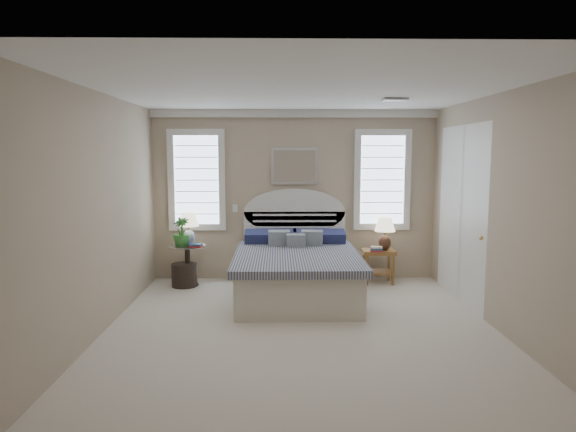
% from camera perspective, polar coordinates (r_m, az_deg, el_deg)
% --- Properties ---
extents(floor, '(4.50, 5.00, 0.01)m').
position_cam_1_polar(floor, '(6.03, 1.47, -12.56)').
color(floor, beige).
rests_on(floor, ground).
extents(ceiling, '(4.50, 5.00, 0.01)m').
position_cam_1_polar(ceiling, '(5.73, 1.56, 13.82)').
color(ceiling, white).
rests_on(ceiling, wall_back).
extents(wall_back, '(4.50, 0.02, 2.70)m').
position_cam_1_polar(wall_back, '(8.21, 0.71, 2.29)').
color(wall_back, tan).
rests_on(wall_back, floor).
extents(wall_left, '(0.02, 5.00, 2.70)m').
position_cam_1_polar(wall_left, '(6.06, -20.27, 0.22)').
color(wall_left, tan).
rests_on(wall_left, floor).
extents(wall_right, '(0.02, 5.00, 2.70)m').
position_cam_1_polar(wall_right, '(6.25, 22.59, 0.31)').
color(wall_right, tan).
rests_on(wall_right, floor).
extents(crown_molding, '(4.50, 0.08, 0.12)m').
position_cam_1_polar(crown_molding, '(8.17, 0.74, 11.32)').
color(crown_molding, white).
rests_on(crown_molding, wall_back).
extents(hvac_vent, '(0.30, 0.20, 0.02)m').
position_cam_1_polar(hvac_vent, '(6.68, 11.82, 12.52)').
color(hvac_vent, '#B2B2B2').
rests_on(hvac_vent, ceiling).
extents(switch_plate, '(0.08, 0.01, 0.12)m').
position_cam_1_polar(switch_plate, '(8.24, -5.90, 0.88)').
color(switch_plate, white).
rests_on(switch_plate, wall_back).
extents(window_left, '(0.90, 0.06, 1.60)m').
position_cam_1_polar(window_left, '(8.27, -10.10, 3.95)').
color(window_left, silver).
rests_on(window_left, wall_back).
extents(window_right, '(0.90, 0.06, 1.60)m').
position_cam_1_polar(window_right, '(8.34, 10.40, 3.97)').
color(window_right, silver).
rests_on(window_right, wall_back).
extents(painting, '(0.74, 0.04, 0.58)m').
position_cam_1_polar(painting, '(8.15, 0.73, 5.56)').
color(painting, silver).
rests_on(painting, wall_back).
extents(closet_door, '(0.02, 1.80, 2.40)m').
position_cam_1_polar(closet_door, '(7.37, 18.67, 0.22)').
color(closet_door, white).
rests_on(closet_door, floor).
extents(bed, '(1.72, 2.28, 1.47)m').
position_cam_1_polar(bed, '(7.33, 0.96, -5.91)').
color(bed, beige).
rests_on(bed, floor).
extents(side_table_left, '(0.56, 0.56, 0.63)m').
position_cam_1_polar(side_table_left, '(8.02, -11.10, -4.91)').
color(side_table_left, black).
rests_on(side_table_left, floor).
extents(nightstand_right, '(0.50, 0.40, 0.53)m').
position_cam_1_polar(nightstand_right, '(8.15, 9.99, -4.70)').
color(nightstand_right, olive).
rests_on(nightstand_right, floor).
extents(floor_pot, '(0.51, 0.51, 0.35)m').
position_cam_1_polar(floor_pot, '(8.03, -11.44, -6.44)').
color(floor_pot, black).
rests_on(floor_pot, floor).
extents(lamp_left, '(0.36, 0.36, 0.50)m').
position_cam_1_polar(lamp_left, '(7.95, -10.98, -1.00)').
color(lamp_left, silver).
rests_on(lamp_left, side_table_left).
extents(lamp_right, '(0.39, 0.39, 0.52)m').
position_cam_1_polar(lamp_right, '(8.05, 10.71, -1.55)').
color(lamp_right, black).
rests_on(lamp_right, nightstand_right).
extents(potted_plant, '(0.33, 0.33, 0.45)m').
position_cam_1_polar(potted_plant, '(7.83, -11.77, -1.75)').
color(potted_plant, '#306829').
rests_on(potted_plant, side_table_left).
extents(books_left, '(0.20, 0.16, 0.05)m').
position_cam_1_polar(books_left, '(7.78, -10.21, -3.24)').
color(books_left, maroon).
rests_on(books_left, side_table_left).
extents(books_right, '(0.21, 0.17, 0.08)m').
position_cam_1_polar(books_right, '(7.96, 9.80, -3.65)').
color(books_right, maroon).
rests_on(books_right, nightstand_right).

